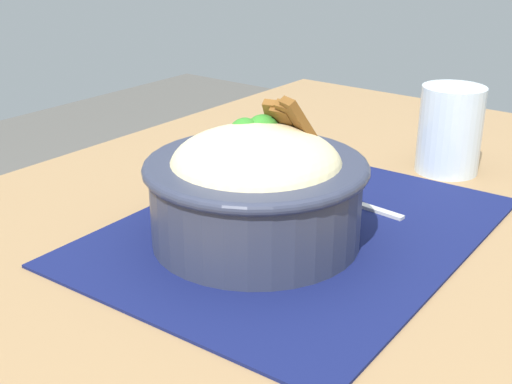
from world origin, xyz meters
name	(u,v)px	position (x,y,z in m)	size (l,w,h in m)	color
table	(315,312)	(0.00, 0.00, 0.67)	(1.15, 0.81, 0.76)	#99754C
placemat	(298,229)	(0.00, 0.03, 0.76)	(0.42, 0.32, 0.00)	#11194C
bowl	(256,185)	(-0.04, 0.04, 0.82)	(0.21, 0.21, 0.14)	#2D3347
fork	(349,201)	(0.09, 0.02, 0.76)	(0.03, 0.12, 0.00)	silver
drinking_glass	(449,135)	(0.26, -0.02, 0.80)	(0.08, 0.08, 0.11)	silver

